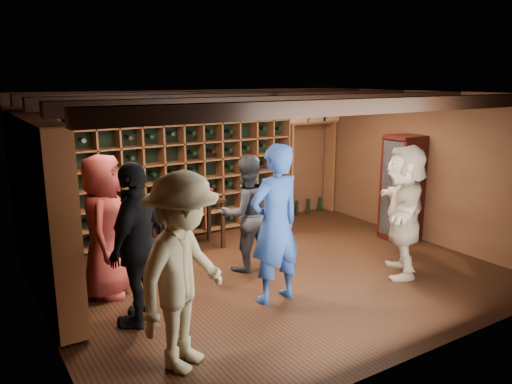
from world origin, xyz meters
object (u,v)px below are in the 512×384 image
man_grey_suit (246,214)px  guest_woman_black (138,244)px  guest_khaki (183,273)px  tasting_table (188,206)px  guest_red_floral (104,227)px  display_cabinet (402,190)px  guest_beige (404,211)px  man_blue_shirt (275,224)px

man_grey_suit → guest_woman_black: (-1.84, -0.74, 0.10)m
man_grey_suit → guest_khaki: bearing=51.7°
man_grey_suit → tasting_table: 1.23m
man_grey_suit → guest_red_floral: size_ratio=0.91×
guest_khaki → tasting_table: size_ratio=1.71×
guest_woman_black → guest_khaki: bearing=49.2°
guest_woman_black → tasting_table: size_ratio=1.66×
display_cabinet → guest_beige: bearing=-137.1°
guest_woman_black → guest_khaki: guest_khaki is taller
guest_khaki → man_blue_shirt: bearing=-7.7°
guest_beige → tasting_table: guest_beige is taller
guest_khaki → tasting_table: bearing=31.3°
display_cabinet → guest_woman_black: size_ratio=0.95×
display_cabinet → guest_beige: size_ratio=0.95×
guest_woman_black → guest_khaki: size_ratio=0.97×
guest_woman_black → tasting_table: bearing=-171.7°
tasting_table → guest_woman_black: bearing=-130.4°
display_cabinet → guest_beige: (-1.18, -1.09, 0.06)m
display_cabinet → man_blue_shirt: 3.30m
guest_red_floral → tasting_table: (1.58, 0.99, -0.18)m
display_cabinet → guest_red_floral: (-4.89, 0.39, 0.05)m
man_blue_shirt → guest_beige: (2.00, -0.22, -0.06)m
tasting_table → man_grey_suit: bearing=-75.2°
display_cabinet → guest_red_floral: guest_red_floral is taller
guest_khaki → guest_red_floral: bearing=61.3°
guest_red_floral → guest_woman_black: bearing=-147.0°
display_cabinet → guest_khaki: (-4.72, -1.62, 0.10)m
tasting_table → guest_red_floral: bearing=-150.9°
man_blue_shirt → tasting_table: 2.27m
man_blue_shirt → tasting_table: bearing=-90.9°
man_blue_shirt → guest_woman_black: bearing=-16.2°
man_grey_suit → guest_woman_black: size_ratio=0.90×
guest_beige → man_blue_shirt: bearing=-54.7°
man_blue_shirt → guest_red_floral: (-1.71, 1.26, -0.08)m
man_blue_shirt → tasting_table: man_blue_shirt is taller
man_grey_suit → guest_red_floral: guest_red_floral is taller
guest_beige → guest_khaki: bearing=-39.9°
guest_red_floral → tasting_table: guest_red_floral is taller
display_cabinet → guest_beige: 1.61m
display_cabinet → guest_woman_black: 4.81m
display_cabinet → man_grey_suit: bearing=175.9°
man_grey_suit → guest_beige: (1.76, -1.30, 0.09)m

